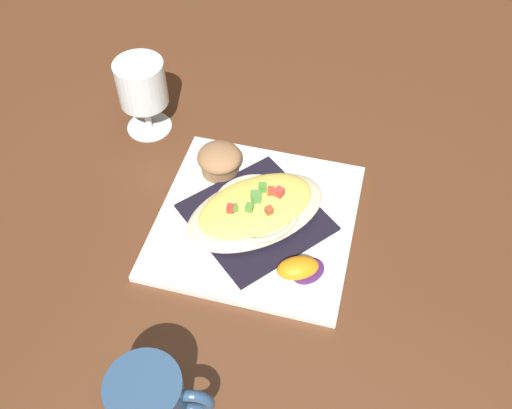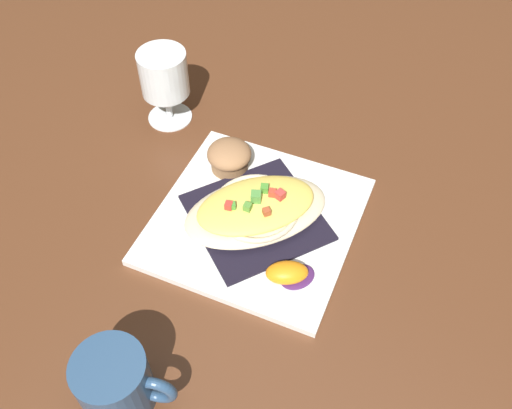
% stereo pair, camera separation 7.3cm
% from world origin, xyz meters
% --- Properties ---
extents(ground_plane, '(2.60, 2.60, 0.00)m').
position_xyz_m(ground_plane, '(0.00, 0.00, 0.00)').
color(ground_plane, brown).
extents(square_plate, '(0.32, 0.32, 0.01)m').
position_xyz_m(square_plate, '(0.00, 0.00, 0.01)').
color(square_plate, white).
rests_on(square_plate, ground_plane).
extents(folded_napkin, '(0.23, 0.23, 0.00)m').
position_xyz_m(folded_napkin, '(0.00, 0.00, 0.01)').
color(folded_napkin, black).
rests_on(folded_napkin, square_plate).
extents(gratin_dish, '(0.21, 0.23, 0.05)m').
position_xyz_m(gratin_dish, '(0.00, 0.00, 0.03)').
color(gratin_dish, beige).
rests_on(gratin_dish, folded_napkin).
extents(muffin, '(0.07, 0.07, 0.04)m').
position_xyz_m(muffin, '(-0.09, 0.06, 0.03)').
color(muffin, '#956A44').
rests_on(muffin, square_plate).
extents(orange_garnish, '(0.07, 0.07, 0.02)m').
position_xyz_m(orange_garnish, '(0.09, -0.06, 0.02)').
color(orange_garnish, '#47215A').
rests_on(orange_garnish, square_plate).
extents(coffee_mug, '(0.11, 0.08, 0.08)m').
position_xyz_m(coffee_mug, '(0.02, -0.29, 0.04)').
color(coffee_mug, navy).
rests_on(coffee_mug, ground_plane).
extents(stemmed_glass, '(0.08, 0.08, 0.13)m').
position_xyz_m(stemmed_glass, '(-0.24, 0.10, 0.08)').
color(stemmed_glass, white).
rests_on(stemmed_glass, ground_plane).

